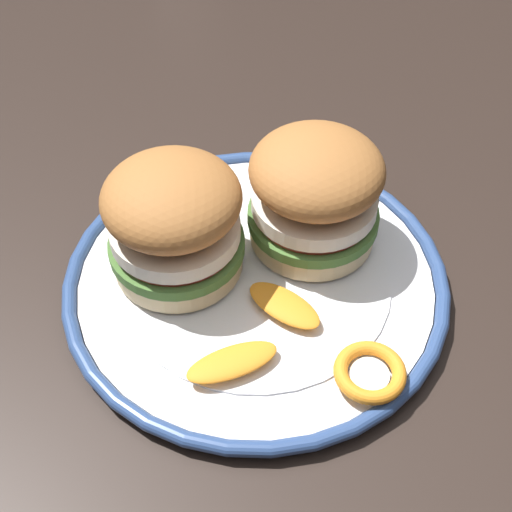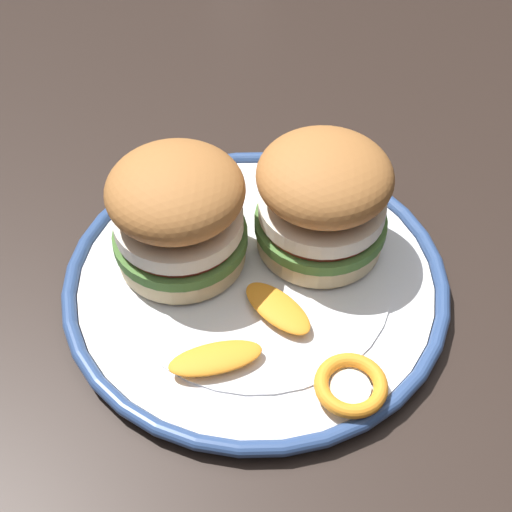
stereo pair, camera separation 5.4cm
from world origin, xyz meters
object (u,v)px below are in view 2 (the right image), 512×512
(sandwich_half_left, at_px, (178,212))
(dinner_plate, at_px, (256,281))
(sandwich_half_right, at_px, (323,198))
(dining_table, at_px, (226,375))

(sandwich_half_left, bearing_deg, dinner_plate, 64.46)
(dinner_plate, xyz_separation_m, sandwich_half_right, (-0.03, 0.06, 0.06))
(dining_table, height_order, sandwich_half_right, sandwich_half_right)
(dining_table, relative_size, dinner_plate, 4.35)
(dining_table, xyz_separation_m, sandwich_half_right, (-0.05, 0.09, 0.16))
(dining_table, relative_size, sandwich_half_right, 12.16)
(dining_table, height_order, dinner_plate, dinner_plate)
(dining_table, xyz_separation_m, dinner_plate, (-0.02, 0.03, 0.10))
(dining_table, bearing_deg, sandwich_half_right, 120.93)
(sandwich_half_right, bearing_deg, dining_table, -59.07)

